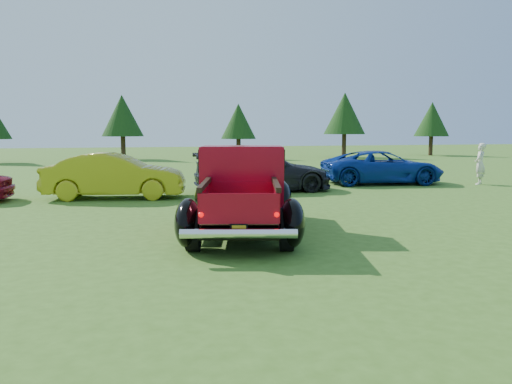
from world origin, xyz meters
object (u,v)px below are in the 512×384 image
tree_far_east (432,119)px  pickup_truck (242,190)px  show_car_yellow (115,176)px  spectator (480,164)px  show_car_grey (263,171)px  show_car_blue (382,167)px  tree_mid_left (122,116)px  tree_east (345,114)px  tree_mid_right (238,121)px

tree_far_east → pickup_truck: bearing=-130.1°
show_car_yellow → spectator: spectator is taller
pickup_truck → show_car_grey: (2.41, 6.95, -0.16)m
show_car_blue → show_car_yellow: bearing=107.8°
tree_far_east → spectator: size_ratio=2.76×
show_car_blue → tree_mid_left: bearing=34.8°
show_car_grey → show_car_blue: show_car_grey is taller
tree_far_east → show_car_yellow: size_ratio=1.05×
show_car_yellow → show_car_grey: size_ratio=0.89×
spectator → tree_far_east: bearing=-164.5°
show_car_yellow → show_car_blue: (10.92, 1.87, -0.05)m
tree_east → pickup_truck: size_ratio=0.99×
tree_mid_left → pickup_truck: size_ratio=0.91×
tree_mid_right → pickup_truck: tree_mid_right is taller
pickup_truck → tree_mid_right: bearing=91.8°
show_car_yellow → spectator: size_ratio=2.63×
pickup_truck → spectator: bearing=44.2°
tree_mid_left → spectator: 26.98m
show_car_yellow → tree_mid_right: bearing=-13.2°
tree_east → spectator: 21.59m
tree_east → pickup_truck: bearing=-118.7°
show_car_grey → tree_east: bearing=-28.3°
show_car_yellow → show_car_grey: show_car_yellow is taller
tree_far_east → show_car_grey: size_ratio=0.93×
tree_east → show_car_grey: (-12.89, -20.95, -2.91)m
tree_mid_left → show_car_grey: bearing=-77.2°
tree_mid_left → tree_east: bearing=-4.8°
tree_east → tree_far_east: bearing=6.3°
tree_east → tree_far_east: (9.00, 1.00, -0.41)m
pickup_truck → spectator: size_ratio=3.15×
tree_east → show_car_yellow: size_ratio=1.18×
tree_mid_right → spectator: tree_mid_right is taller
show_car_grey → pickup_truck: bearing=164.2°
tree_mid_right → spectator: size_ratio=2.53×
spectator → tree_mid_right: bearing=-120.7°
show_car_grey → show_car_blue: 5.72m
tree_mid_left → spectator: tree_mid_left is taller
tree_mid_right → spectator: (5.50, -21.62, -2.10)m
tree_mid_right → tree_east: bearing=-3.2°
tree_east → tree_mid_left: bearing=175.2°
tree_mid_left → tree_east: size_ratio=0.93×
tree_mid_left → tree_far_east: size_ratio=1.04×
tree_mid_right → pickup_truck: size_ratio=0.80×
show_car_grey → spectator: size_ratio=2.95×
tree_far_east → show_car_yellow: 35.49m
show_car_yellow → spectator: 14.72m
pickup_truck → show_car_yellow: 6.90m
tree_far_east → show_car_yellow: (-27.21, -22.65, -2.49)m
tree_far_east → show_car_grey: 31.10m
tree_far_east → spectator: (-12.50, -22.12, -2.37)m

